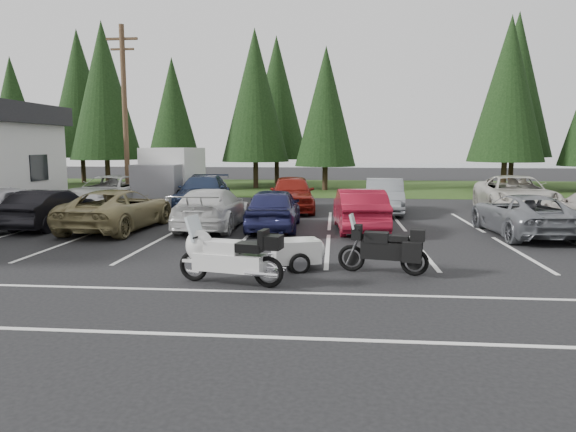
# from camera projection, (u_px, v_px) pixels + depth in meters

# --- Properties ---
(ground) EXTENTS (120.00, 120.00, 0.00)m
(ground) POSITION_uv_depth(u_px,v_px,m) (309.00, 257.00, 13.94)
(ground) COLOR black
(ground) RESTS_ON ground
(grass_strip) EXTENTS (80.00, 16.00, 0.01)m
(grass_strip) POSITION_uv_depth(u_px,v_px,m) (326.00, 187.00, 37.62)
(grass_strip) COLOR #1E3310
(grass_strip) RESTS_ON ground
(lake_water) EXTENTS (70.00, 50.00, 0.02)m
(lake_water) POSITION_uv_depth(u_px,v_px,m) (360.00, 169.00, 67.85)
(lake_water) COLOR gray
(lake_water) RESTS_ON ground
(utility_pole) EXTENTS (1.60, 0.26, 9.00)m
(utility_pole) POSITION_uv_depth(u_px,v_px,m) (125.00, 112.00, 26.06)
(utility_pole) COLOR #473321
(utility_pole) RESTS_ON ground
(box_truck) EXTENTS (2.40, 5.60, 2.90)m
(box_truck) POSITION_uv_depth(u_px,v_px,m) (168.00, 176.00, 26.81)
(box_truck) COLOR silver
(box_truck) RESTS_ON ground
(stall_markings) EXTENTS (32.00, 16.00, 0.01)m
(stall_markings) POSITION_uv_depth(u_px,v_px,m) (312.00, 243.00, 15.91)
(stall_markings) COLOR silver
(stall_markings) RESTS_ON ground
(conifer_1) EXTENTS (3.96, 3.96, 9.22)m
(conifer_1) POSITION_uv_depth(u_px,v_px,m) (13.00, 112.00, 36.13)
(conifer_1) COLOR #332316
(conifer_1) RESTS_ON ground
(conifer_2) EXTENTS (5.10, 5.10, 11.89)m
(conifer_2) POSITION_uv_depth(u_px,v_px,m) (104.00, 91.00, 36.95)
(conifer_2) COLOR #332316
(conifer_2) RESTS_ON ground
(conifer_3) EXTENTS (3.87, 3.87, 9.02)m
(conifer_3) POSITION_uv_depth(u_px,v_px,m) (173.00, 113.00, 35.30)
(conifer_3) COLOR #332316
(conifer_3) RESTS_ON ground
(conifer_4) EXTENTS (4.80, 4.80, 11.17)m
(conifer_4) POSITION_uv_depth(u_px,v_px,m) (255.00, 96.00, 36.11)
(conifer_4) COLOR #332316
(conifer_4) RESTS_ON ground
(conifer_5) EXTENTS (4.14, 4.14, 9.63)m
(conifer_5) POSITION_uv_depth(u_px,v_px,m) (326.00, 107.00, 34.49)
(conifer_5) COLOR #332316
(conifer_5) RESTS_ON ground
(conifer_6) EXTENTS (4.93, 4.93, 11.48)m
(conifer_6) POSITION_uv_depth(u_px,v_px,m) (508.00, 89.00, 33.75)
(conifer_6) COLOR #332316
(conifer_6) RESTS_ON ground
(conifer_back_a) EXTENTS (5.28, 5.28, 12.30)m
(conifer_back_a) POSITION_uv_depth(u_px,v_px,m) (79.00, 94.00, 41.43)
(conifer_back_a) COLOR #332316
(conifer_back_a) RESTS_ON ground
(conifer_back_b) EXTENTS (4.97, 4.97, 11.58)m
(conifer_back_b) POSITION_uv_depth(u_px,v_px,m) (277.00, 98.00, 40.53)
(conifer_back_b) COLOR #332316
(conifer_back_b) RESTS_ON ground
(conifer_back_c) EXTENTS (5.50, 5.50, 12.81)m
(conifer_back_c) POSITION_uv_depth(u_px,v_px,m) (516.00, 85.00, 38.10)
(conifer_back_c) COLOR #332316
(conifer_back_c) RESTS_ON ground
(car_near_0) EXTENTS (1.91, 4.65, 1.58)m
(car_near_0) POSITION_uv_depth(u_px,v_px,m) (8.00, 206.00, 18.97)
(car_near_0) COLOR silver
(car_near_0) RESTS_ON ground
(car_near_1) EXTENTS (1.62, 4.31, 1.41)m
(car_near_1) POSITION_uv_depth(u_px,v_px,m) (50.00, 209.00, 18.90)
(car_near_1) COLOR black
(car_near_1) RESTS_ON ground
(car_near_2) EXTENTS (2.80, 5.43, 1.47)m
(car_near_2) POSITION_uv_depth(u_px,v_px,m) (118.00, 209.00, 18.43)
(car_near_2) COLOR olive
(car_near_2) RESTS_ON ground
(car_near_3) EXTENTS (2.13, 5.11, 1.48)m
(car_near_3) POSITION_uv_depth(u_px,v_px,m) (212.00, 208.00, 18.67)
(car_near_3) COLOR silver
(car_near_3) RESTS_ON ground
(car_near_4) EXTENTS (1.90, 4.52, 1.53)m
(car_near_4) POSITION_uv_depth(u_px,v_px,m) (274.00, 208.00, 18.46)
(car_near_4) COLOR #1D1F49
(car_near_4) RESTS_ON ground
(car_near_5) EXTENTS (1.91, 4.65, 1.50)m
(car_near_5) POSITION_uv_depth(u_px,v_px,m) (359.00, 210.00, 18.25)
(car_near_5) COLOR maroon
(car_near_5) RESTS_ON ground
(car_near_6) EXTENTS (2.57, 5.12, 1.39)m
(car_near_6) POSITION_uv_depth(u_px,v_px,m) (523.00, 215.00, 17.29)
(car_near_6) COLOR slate
(car_near_6) RESTS_ON ground
(car_far_0) EXTENTS (2.92, 5.79, 1.57)m
(car_far_0) POSITION_uv_depth(u_px,v_px,m) (109.00, 192.00, 24.74)
(car_far_0) COLOR silver
(car_far_0) RESTS_ON ground
(car_far_1) EXTENTS (2.72, 5.62, 1.58)m
(car_far_1) POSITION_uv_depth(u_px,v_px,m) (203.00, 192.00, 24.70)
(car_far_1) COLOR #1B2743
(car_far_1) RESTS_ON ground
(car_far_2) EXTENTS (2.46, 5.07, 1.67)m
(car_far_2) POSITION_uv_depth(u_px,v_px,m) (292.00, 193.00, 23.66)
(car_far_2) COLOR maroon
(car_far_2) RESTS_ON ground
(car_far_3) EXTENTS (1.96, 4.75, 1.53)m
(car_far_3) POSITION_uv_depth(u_px,v_px,m) (384.00, 196.00, 22.95)
(car_far_3) COLOR slate
(car_far_3) RESTS_ON ground
(car_far_4) EXTENTS (3.30, 6.24, 1.67)m
(car_far_4) POSITION_uv_depth(u_px,v_px,m) (515.00, 195.00, 22.97)
(car_far_4) COLOR beige
(car_far_4) RESTS_ON ground
(touring_motorcycle) EXTENTS (2.82, 1.41, 1.50)m
(touring_motorcycle) POSITION_uv_depth(u_px,v_px,m) (230.00, 251.00, 11.06)
(touring_motorcycle) COLOR silver
(touring_motorcycle) RESTS_ON ground
(cargo_trailer) EXTENTS (1.80, 1.33, 0.74)m
(cargo_trailer) POSITION_uv_depth(u_px,v_px,m) (296.00, 254.00, 12.51)
(cargo_trailer) COLOR silver
(cargo_trailer) RESTS_ON ground
(adventure_motorcycle) EXTENTS (2.45, 1.28, 1.42)m
(adventure_motorcycle) POSITION_uv_depth(u_px,v_px,m) (383.00, 244.00, 12.01)
(adventure_motorcycle) COLOR black
(adventure_motorcycle) RESTS_ON ground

